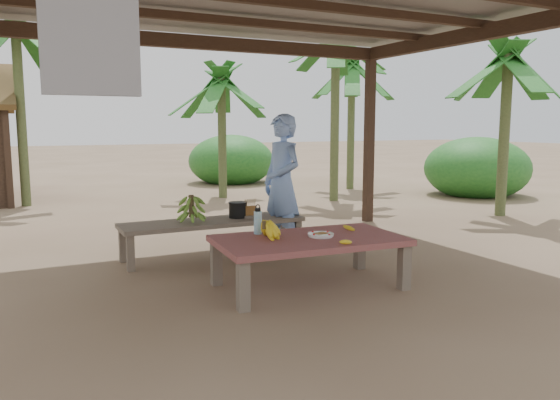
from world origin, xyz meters
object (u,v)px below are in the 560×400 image
plate (321,235)px  cooking_pot (238,210)px  bench (213,225)px  water_flask (258,222)px  work_table (309,244)px  ripe_banana_bunch (264,229)px  woman (282,183)px

plate → cooking_pot: bearing=97.0°
bench → water_flask: (0.04, -1.23, 0.23)m
work_table → plate: 0.15m
ripe_banana_bunch → plate: bearing=-18.2°
bench → ripe_banana_bunch: (0.01, -1.45, 0.20)m
plate → woman: (0.35, 1.54, 0.34)m
ripe_banana_bunch → cooking_pot: ripe_banana_bunch is taller
bench → ripe_banana_bunch: size_ratio=7.21×
bench → plate: size_ratio=8.61×
plate → cooking_pot: (-0.20, 1.66, 0.03)m
woman → work_table: bearing=-26.3°
ripe_banana_bunch → water_flask: (0.03, 0.23, 0.03)m
bench → cooking_pot: size_ratio=10.01×
bench → ripe_banana_bunch: bearing=-89.4°
water_flask → woman: 1.44m
ripe_banana_bunch → woman: size_ratio=0.18×
work_table → cooking_pot: bearing=97.1°
work_table → water_flask: water_flask is taller
ripe_banana_bunch → cooking_pot: (0.33, 1.48, -0.05)m
water_flask → bench: bearing=92.0°
cooking_pot → woman: (0.55, -0.12, 0.32)m
water_flask → work_table: bearing=-44.9°
plate → cooking_pot: size_ratio=1.16×
ripe_banana_bunch → water_flask: 0.23m
work_table → ripe_banana_bunch: bearing=163.9°
plate → water_flask: size_ratio=0.85×
bench → ripe_banana_bunch: ripe_banana_bunch is taller
ripe_banana_bunch → bench: bearing=90.3°
work_table → cooking_pot: 1.64m
cooking_pot → water_flask: bearing=-103.1°
water_flask → woman: size_ratio=0.17×
woman → plate: bearing=-21.9°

